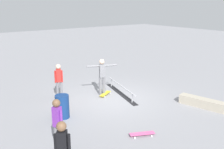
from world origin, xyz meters
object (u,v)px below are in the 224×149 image
object	(u,v)px
grind_rail	(121,90)
bystander_purple_shirt	(57,123)
skate_ledge	(202,103)
skater_main	(102,74)
loose_skateboard_pink	(142,134)
trash_bin	(62,107)
skateboard_main	(105,94)
bystander_red_shirt	(59,80)

from	to	relation	value
grind_rail	bystander_purple_shirt	bearing A→B (deg)	137.25
skate_ledge	skater_main	size ratio (longest dim) A/B	1.10
loose_skateboard_pink	trash_bin	distance (m)	3.08
grind_rail	skateboard_main	bearing A→B (deg)	83.68
skateboard_main	trash_bin	distance (m)	2.84
skate_ledge	bystander_red_shirt	distance (m)	5.98
skateboard_main	loose_skateboard_pink	world-z (taller)	same
skateboard_main	loose_skateboard_pink	size ratio (longest dim) A/B	0.98
loose_skateboard_pink	grind_rail	bearing A→B (deg)	-94.29
skateboard_main	bystander_purple_shirt	bearing A→B (deg)	-169.65
bystander_purple_shirt	skate_ledge	bearing A→B (deg)	-117.55
grind_rail	skate_ledge	xyz separation A→B (m)	(-3.17, -1.64, -0.01)
skateboard_main	loose_skateboard_pink	bearing A→B (deg)	-137.15
skater_main	skateboard_main	size ratio (longest dim) A/B	2.08
grind_rail	skateboard_main	world-z (taller)	grind_rail
grind_rail	bystander_red_shirt	bearing A→B (deg)	82.70
skate_ledge	skateboard_main	world-z (taller)	skate_ledge
grind_rail	skateboard_main	xyz separation A→B (m)	(0.26, 0.68, -0.11)
skater_main	bystander_purple_shirt	size ratio (longest dim) A/B	1.05
grind_rail	bystander_red_shirt	xyz separation A→B (m)	(1.04, 2.55, 0.70)
bystander_red_shirt	bystander_purple_shirt	size ratio (longest dim) A/B	0.99
skater_main	bystander_purple_shirt	world-z (taller)	skater_main
skate_ledge	trash_bin	world-z (taller)	trash_bin
grind_rail	bystander_purple_shirt	xyz separation A→B (m)	(-2.81, 4.42, 0.71)
loose_skateboard_pink	trash_bin	size ratio (longest dim) A/B	0.95
skate_ledge	bystander_purple_shirt	world-z (taller)	bystander_purple_shirt
skateboard_main	skate_ledge	bearing A→B (deg)	-84.97
skate_ledge	bystander_red_shirt	xyz separation A→B (m)	(4.21, 4.20, 0.70)
grind_rail	bystander_purple_shirt	distance (m)	5.28
skater_main	trash_bin	size ratio (longest dim) A/B	1.93
loose_skateboard_pink	trash_bin	world-z (taller)	trash_bin
grind_rail	bystander_red_shirt	distance (m)	2.84
skate_ledge	trash_bin	bearing A→B (deg)	64.11
grind_rail	loose_skateboard_pink	bearing A→B (deg)	166.16
grind_rail	trash_bin	distance (m)	3.40
skate_ledge	skateboard_main	bearing A→B (deg)	34.12
skateboard_main	trash_bin	bearing A→B (deg)	172.48
skateboard_main	trash_bin	size ratio (longest dim) A/B	0.93
bystander_red_shirt	skateboard_main	bearing A→B (deg)	178.61
skater_main	skateboard_main	bearing A→B (deg)	-33.95
grind_rail	bystander_purple_shirt	world-z (taller)	bystander_purple_shirt
loose_skateboard_pink	bystander_red_shirt	bearing A→B (deg)	-57.58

